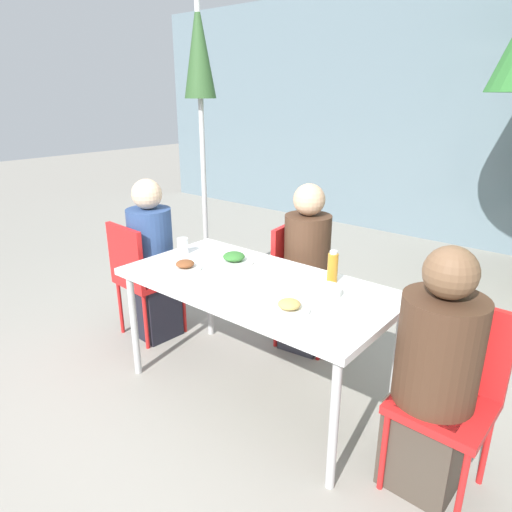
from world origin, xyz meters
TOP-DOWN VIEW (x-y plane):
  - ground_plane at (0.00, 0.00)m, footprint 24.00×24.00m
  - building_facade at (0.00, 3.92)m, footprint 10.00×0.20m
  - dining_table at (0.00, 0.00)m, footprint 1.58×0.80m
  - chair_left at (-1.10, -0.00)m, footprint 0.43×0.43m
  - person_left at (-1.04, 0.07)m, footprint 0.31×0.31m
  - chair_right at (1.09, 0.05)m, footprint 0.41×0.41m
  - person_right at (1.04, -0.03)m, footprint 0.35×0.35m
  - chair_far at (-0.17, 0.69)m, footprint 0.45×0.45m
  - person_far at (-0.08, 0.65)m, footprint 0.32×0.32m
  - closed_umbrella at (-1.35, 0.92)m, footprint 0.36×0.36m
  - plate_0 at (-0.45, -0.13)m, footprint 0.20×0.20m
  - plate_1 at (0.37, -0.19)m, footprint 0.20×0.20m
  - plate_2 at (-0.30, 0.14)m, footprint 0.25×0.25m
  - bottle at (0.34, 0.26)m, footprint 0.06×0.06m
  - drinking_cup at (-0.68, 0.06)m, footprint 0.07×0.07m
  - salad_bowl at (0.40, 0.09)m, footprint 0.17×0.17m

SIDE VIEW (x-z plane):
  - ground_plane at x=0.00m, z-range 0.00..0.00m
  - chair_left at x=-1.10m, z-range 0.08..0.96m
  - chair_right at x=1.09m, z-range 0.08..0.96m
  - chair_far at x=-0.17m, z-range 0.08..0.96m
  - person_right at x=1.04m, z-range -0.03..1.14m
  - person_far at x=-0.08m, z-range -0.02..1.17m
  - person_left at x=-1.04m, z-range -0.02..1.17m
  - dining_table at x=0.00m, z-range 0.31..1.06m
  - plate_0 at x=-0.45m, z-range 0.73..0.79m
  - plate_1 at x=0.37m, z-range 0.73..0.79m
  - salad_bowl at x=0.40m, z-range 0.74..0.79m
  - plate_2 at x=-0.30m, z-range 0.73..0.80m
  - drinking_cup at x=-0.68m, z-range 0.74..0.85m
  - bottle at x=0.34m, z-range 0.74..0.92m
  - building_facade at x=0.00m, z-range 0.00..3.00m
  - closed_umbrella at x=-1.35m, z-range 0.57..3.05m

